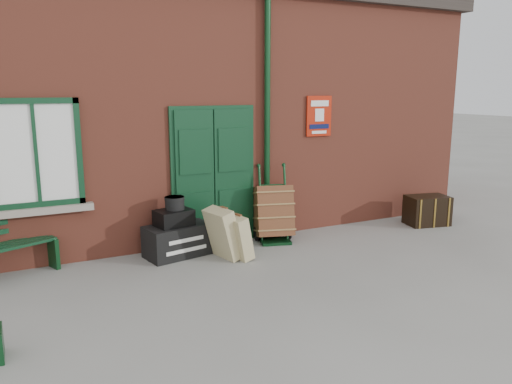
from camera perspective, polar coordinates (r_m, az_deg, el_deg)
ground at (r=7.22m, az=1.85°, el=-8.70°), size 80.00×80.00×0.00m
station_building at (r=9.99m, az=-7.69°, el=9.55°), size 10.30×4.30×4.36m
houdini_trunk at (r=7.76m, az=-8.93°, el=-5.48°), size 1.06×0.72×0.49m
strongbox at (r=7.65m, az=-9.38°, el=-2.91°), size 0.60×0.49×0.24m
hatbox at (r=7.63m, az=-9.28°, el=-1.25°), size 0.34×0.34×0.19m
suitcase_back at (r=7.51m, az=-3.77°, el=-4.73°), size 0.52×0.62×0.79m
suitcase_front at (r=7.51m, az=-2.20°, el=-5.17°), size 0.42×0.55×0.67m
porter_trolley at (r=8.37m, az=2.01°, el=-2.33°), size 0.76×0.80×1.26m
dark_trunk at (r=9.94m, az=18.96°, el=-1.98°), size 0.85×0.65×0.55m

